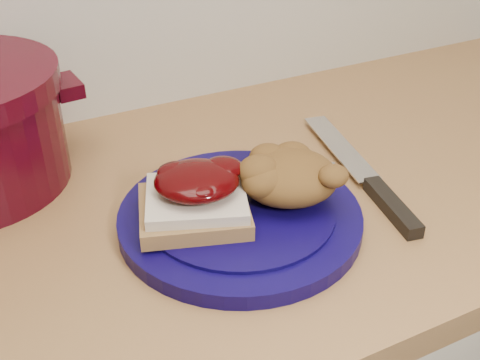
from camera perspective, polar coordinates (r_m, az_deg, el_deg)
name	(u,v)px	position (r m, az deg, el deg)	size (l,w,h in m)	color
plate	(240,218)	(0.73, 0.00, -3.61)	(0.29, 0.29, 0.02)	#0A043B
sandwich	(195,197)	(0.69, -4.24, -1.59)	(0.15, 0.14, 0.06)	olive
stuffing_mound	(289,177)	(0.73, 4.66, 0.27)	(0.12, 0.10, 0.06)	brown
chef_knife	(376,189)	(0.80, 12.82, -0.81)	(0.08, 0.31, 0.02)	black
butter_knife	(326,199)	(0.78, 8.11, -1.79)	(0.18, 0.01, 0.00)	silver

